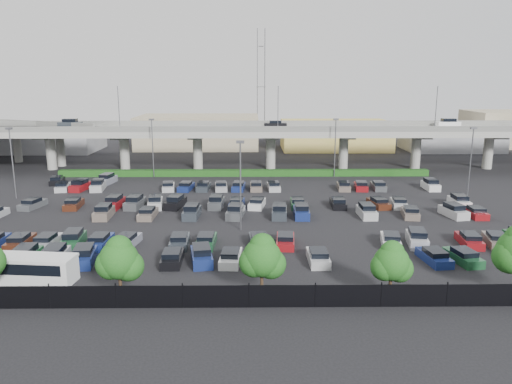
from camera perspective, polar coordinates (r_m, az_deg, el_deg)
ground at (r=65.19m, az=-1.61°, el=-2.29°), size 280.00×280.00×0.00m
overpass at (r=95.52m, az=-1.45°, el=6.76°), size 150.00×13.00×15.80m
hedge at (r=89.47m, az=-1.35°, el=2.20°), size 66.00×1.60×1.10m
fence at (r=38.45m, az=-2.41°, el=-11.83°), size 70.00×0.10×2.00m
tree_row at (r=38.80m, az=-1.25°, el=-7.41°), size 65.07×3.66×5.94m
shuttle_bus at (r=46.83m, az=-24.14°, el=-7.92°), size 7.42×3.21×2.31m
parked_cars at (r=61.53m, az=-4.22°, el=-2.63°), size 62.84×41.67×1.67m
light_poles at (r=66.03m, az=-5.21°, el=3.40°), size 66.90×48.38×10.30m
distant_buildings at (r=125.96m, az=4.52°, el=6.70°), size 138.00×24.00×9.00m
comm_tower at (r=136.99m, az=0.58°, el=12.19°), size 2.40×2.40×30.00m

